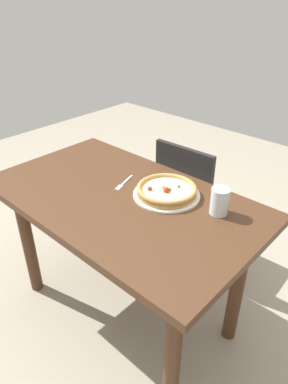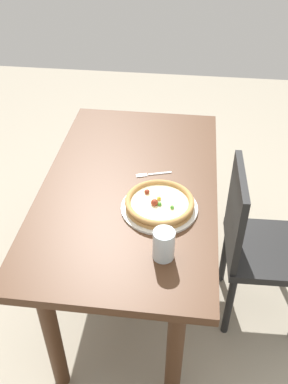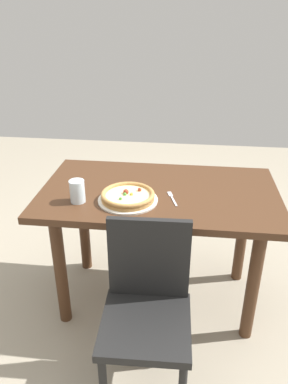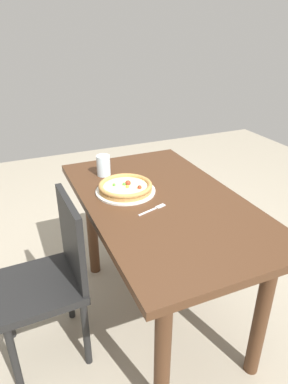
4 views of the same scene
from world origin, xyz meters
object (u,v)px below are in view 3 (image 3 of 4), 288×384
Objects in this scene: pizza at (128,196)px; plate at (128,200)px; fork at (172,198)px; drinking_glass at (77,191)px; dining_table at (159,209)px; chair_near at (147,307)px.

plate is at bearing -96.60° from pizza.
drinking_glass reaches higher than fork.
drinking_glass is (-0.26, -0.04, 0.03)m from pizza.
plate is at bearing -136.46° from dining_table.
chair_near is at bearing -71.37° from plate.
pizza is at bearing -73.28° from chair_near.
dining_table is 0.62m from chair_near.
drinking_glass reaches higher than pizza.
fork is (0.23, 0.06, -0.03)m from pizza.
pizza is at bearing 83.40° from plate.
plate is at bearing 87.59° from fork.
dining_table is 0.49m from drinking_glass.
drinking_glass is (-0.26, -0.04, 0.06)m from plate.
fork is at bearing 14.78° from plate.
chair_near is at bearing -71.38° from pizza.
pizza is at bearing -136.50° from dining_table.
plate is at bearing -73.26° from chair_near.
pizza is 0.27m from drinking_glass.
pizza is 2.36× the size of drinking_glass.
dining_table is 4.65× the size of pizza.
fork is (0.08, -0.09, 0.12)m from dining_table.
chair_near reaches higher than pizza.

